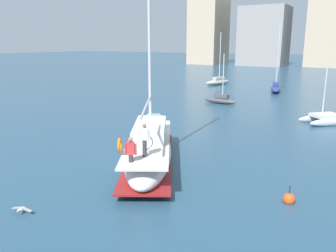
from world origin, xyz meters
name	(u,v)px	position (x,y,z in m)	size (l,w,h in m)	color
ground_plane	(149,154)	(0.00, 0.00, 0.00)	(400.00, 400.00, 0.00)	#284C66
main_sailboat	(149,149)	(1.04, -1.54, 0.91)	(6.88, 9.51, 13.51)	silver
moored_sloop_near	(325,118)	(8.10, 14.04, 0.47)	(4.08, 4.11, 5.14)	silver
moored_sloop_far	(218,81)	(-10.15, 34.86, 0.57)	(2.87, 5.35, 8.21)	#B7B2A8
moored_cutter_right	(276,87)	(-0.13, 31.41, 0.60)	(2.55, 5.64, 8.95)	navy
moored_ketch_distant	(220,100)	(-3.10, 18.77, 0.44)	(3.92, 1.24, 5.43)	#4C4C51
seagull	(22,209)	(-0.18, -8.74, 0.20)	(0.92, 0.48, 0.17)	silver
mooring_buoy	(289,199)	(8.64, -2.35, 0.16)	(0.52, 0.52, 0.86)	#EA4C19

